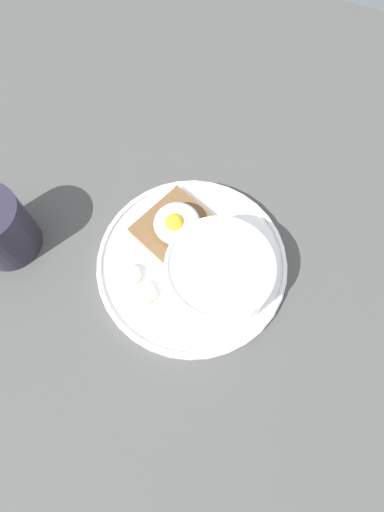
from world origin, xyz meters
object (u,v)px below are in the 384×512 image
(banana_slice_left, at_px, (152,316))
(banana_slice_back, at_px, (131,275))
(banana_slice_front, at_px, (145,293))
(oatmeal_bowl, at_px, (219,273))
(poached_egg, at_px, (177,223))
(toast_slice, at_px, (177,229))

(banana_slice_left, relative_size, banana_slice_back, 1.01)
(banana_slice_front, bearing_deg, banana_slice_back, 63.02)
(oatmeal_bowl, bearing_deg, poached_egg, 61.25)
(toast_slice, height_order, poached_egg, poached_egg)
(poached_egg, bearing_deg, banana_slice_left, -169.34)
(banana_slice_left, bearing_deg, poached_egg, 10.66)
(poached_egg, height_order, banana_slice_back, poached_egg)
(banana_slice_front, bearing_deg, poached_egg, 0.55)
(oatmeal_bowl, distance_m, banana_slice_back, 0.11)
(toast_slice, bearing_deg, poached_egg, 173.50)
(banana_slice_front, distance_m, banana_slice_left, 0.03)
(poached_egg, relative_size, banana_slice_left, 1.62)
(banana_slice_front, height_order, banana_slice_back, banana_slice_front)
(poached_egg, xyz_separation_m, banana_slice_front, (-0.10, -0.00, -0.02))
(banana_slice_front, bearing_deg, toast_slice, 0.49)
(oatmeal_bowl, distance_m, banana_slice_left, 0.10)
(oatmeal_bowl, height_order, poached_egg, oatmeal_bowl)
(banana_slice_front, relative_size, banana_slice_left, 1.10)
(poached_egg, xyz_separation_m, banana_slice_back, (-0.08, 0.03, -0.02))
(toast_slice, distance_m, banana_slice_front, 0.10)
(banana_slice_front, height_order, banana_slice_left, same)
(banana_slice_back, bearing_deg, poached_egg, -17.91)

